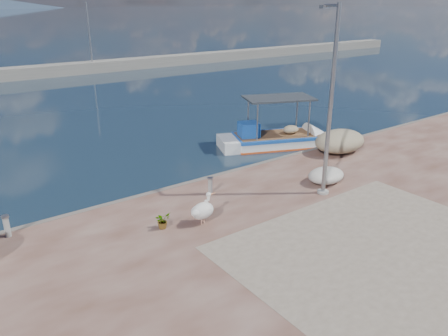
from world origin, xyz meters
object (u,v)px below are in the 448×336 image
boat_right (276,141)px  lamp_post (330,110)px  bollard_near (210,185)px  pelican (203,210)px

boat_right → lamp_post: 8.40m
lamp_post → bollard_near: 5.28m
pelican → boat_right: bearing=21.7°
boat_right → bollard_near: 8.40m
pelican → bollard_near: (1.57, 1.87, -0.13)m
boat_right → bollard_near: (-7.27, -4.17, 0.62)m
lamp_post → bollard_near: bearing=145.2°
pelican → bollard_near: bearing=37.3°
bollard_near → lamp_post: bearing=-34.8°
pelican → lamp_post: bearing=-19.7°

